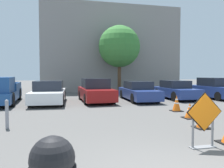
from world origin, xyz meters
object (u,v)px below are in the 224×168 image
at_px(parked_car_sixth, 215,89).
at_px(traffic_cone_third, 190,111).
at_px(traffic_cone_fourth, 177,103).
at_px(parked_car_second, 49,93).
at_px(parked_car_fourth, 138,91).
at_px(parked_car_fifth, 176,90).
at_px(bollard_nearest, 7,113).
at_px(parked_car_third, 96,91).
at_px(traffic_cone_second, 202,118).
at_px(road_closed_sign, 204,118).

bearing_deg(parked_car_sixth, traffic_cone_third, 43.46).
distance_m(traffic_cone_third, traffic_cone_fourth, 1.68).
xyz_separation_m(traffic_cone_third, parked_car_sixth, (5.78, 5.92, 0.38)).
distance_m(parked_car_second, parked_car_sixth, 11.64).
bearing_deg(traffic_cone_fourth, parked_car_second, 145.41).
height_order(traffic_cone_fourth, parked_car_fourth, parked_car_fourth).
bearing_deg(traffic_cone_third, parked_car_fifth, 65.62).
xyz_separation_m(traffic_cone_third, bollard_nearest, (-6.84, -0.16, 0.20)).
bearing_deg(parked_car_third, parked_car_fourth, 176.61).
bearing_deg(traffic_cone_second, parked_car_sixth, 49.88).
xyz_separation_m(traffic_cone_third, parked_car_fourth, (-0.05, 6.07, 0.30)).
distance_m(road_closed_sign, parked_car_third, 9.48).
relative_size(parked_car_third, parked_car_fourth, 0.97).
relative_size(parked_car_fourth, bollard_nearest, 4.73).
relative_size(road_closed_sign, parked_car_third, 0.31).
bearing_deg(road_closed_sign, parked_car_fifth, 64.57).
bearing_deg(parked_car_third, bollard_nearest, 55.98).
bearing_deg(traffic_cone_third, parked_car_sixth, 45.72).
bearing_deg(parked_car_fifth, parked_car_fourth, 4.87).
relative_size(traffic_cone_third, parked_car_fifth, 0.15).
distance_m(traffic_cone_second, parked_car_fifth, 8.54).
height_order(traffic_cone_second, parked_car_third, parked_car_third).
bearing_deg(parked_car_fifth, parked_car_sixth, 172.16).
distance_m(parked_car_fifth, bollard_nearest, 11.67).
height_order(parked_car_fifth, parked_car_sixth, parked_car_sixth).
bearing_deg(parked_car_sixth, parked_car_fifth, -10.06).
relative_size(traffic_cone_fourth, parked_car_fifth, 0.19).
bearing_deg(road_closed_sign, parked_car_sixth, 50.90).
xyz_separation_m(road_closed_sign, parked_car_third, (-1.26, 9.40, -0.06)).
distance_m(road_closed_sign, traffic_cone_third, 3.71).
bearing_deg(traffic_cone_second, traffic_cone_third, 71.78).
height_order(parked_car_third, parked_car_fifth, parked_car_third).
relative_size(road_closed_sign, traffic_cone_third, 2.16).
relative_size(road_closed_sign, parked_car_fourth, 0.30).
relative_size(traffic_cone_fourth, bollard_nearest, 0.80).
relative_size(traffic_cone_fourth, parked_car_sixth, 0.18).
bearing_deg(parked_car_second, bollard_nearest, 83.54).
height_order(traffic_cone_second, parked_car_fifth, parked_car_fifth).
relative_size(parked_car_third, bollard_nearest, 4.57).
distance_m(traffic_cone_second, parked_car_fourth, 7.62).
xyz_separation_m(traffic_cone_second, traffic_cone_third, (0.50, 1.53, -0.02)).
distance_m(traffic_cone_second, parked_car_sixth, 9.75).
xyz_separation_m(parked_car_second, bollard_nearest, (-0.97, -6.09, -0.13)).
xyz_separation_m(traffic_cone_third, traffic_cone_fourth, (0.33, 1.65, 0.07)).
height_order(traffic_cone_third, parked_car_fourth, parked_car_fourth).
distance_m(traffic_cone_third, parked_car_second, 8.34).
distance_m(traffic_cone_third, bollard_nearest, 6.85).
xyz_separation_m(parked_car_second, parked_car_sixth, (11.64, -0.00, 0.05)).
height_order(traffic_cone_second, parked_car_sixth, parked_car_sixth).
bearing_deg(road_closed_sign, parked_car_second, 114.40).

